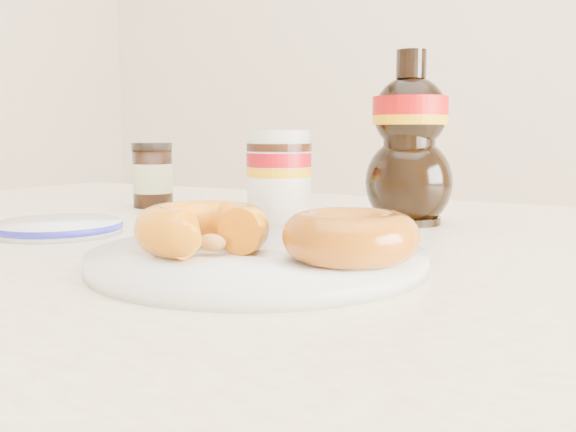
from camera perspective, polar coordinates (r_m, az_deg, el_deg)
The scene contains 8 objects.
dining_table at distance 0.67m, azimuth -2.22°, elevation -8.90°, with size 1.40×0.90×0.75m.
plate at distance 0.51m, azimuth -2.70°, elevation -3.71°, with size 0.27×0.27×0.01m.
donut_bitten at distance 0.51m, azimuth -7.59°, elevation -1.09°, with size 0.11×0.11×0.04m, color #CC630B.
donut_whole at distance 0.47m, azimuth 5.57°, elevation -1.81°, with size 0.10×0.10×0.04m, color #8F3709.
nutella_jar at distance 0.76m, azimuth -0.81°, elevation 3.86°, with size 0.08×0.08×0.11m.
syrup_bottle at distance 0.76m, azimuth 10.74°, elevation 6.81°, with size 0.10×0.09×0.20m, color black, non-canonical shape.
dark_jar at distance 0.94m, azimuth -11.94°, elevation 3.52°, with size 0.06×0.06×0.09m.
blue_rim_saucer at distance 0.72m, azimuth -19.74°, elevation -0.90°, with size 0.13×0.13×0.01m.
Camera 1 is at (0.34, -0.45, 0.86)m, focal length 40.00 mm.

